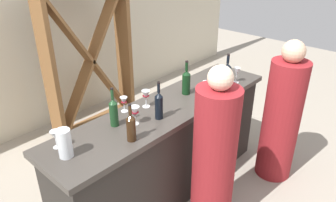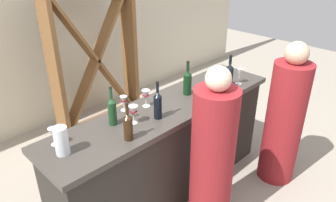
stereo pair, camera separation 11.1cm
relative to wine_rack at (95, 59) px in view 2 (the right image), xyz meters
name	(u,v)px [view 2 (the right image)]	position (x,y,z in m)	size (l,w,h in m)	color
ground_plane	(168,190)	(-0.32, -1.65, -0.95)	(12.00, 12.00, 0.00)	#9E9384
back_wall	(46,22)	(-0.32, 0.55, 0.45)	(8.00, 0.10, 2.80)	beige
bar_counter	(168,151)	(-0.32, -1.65, -0.45)	(2.44, 0.59, 1.00)	#2A2723
wine_rack	(95,59)	(0.00, 0.00, 0.00)	(1.20, 0.28, 1.90)	brown
wine_bottle_leftmost_amber_brown	(128,126)	(-0.91, -1.82, 0.17)	(0.07, 0.07, 0.31)	#331E0F
wine_bottle_second_left_olive_green	(112,110)	(-0.86, -1.56, 0.18)	(0.07, 0.07, 0.33)	#193D1E
wine_bottle_center_near_black	(158,105)	(-0.53, -1.74, 0.18)	(0.07, 0.07, 0.34)	black
wine_bottle_second_right_dark_green	(187,82)	(-0.01, -1.61, 0.18)	(0.08, 0.08, 0.34)	black
wine_bottle_rightmost_near_black	(229,75)	(0.42, -1.79, 0.18)	(0.08, 0.08, 0.34)	black
wine_glass_near_left	(239,73)	(0.56, -1.82, 0.16)	(0.07, 0.07, 0.16)	white
wine_glass_near_center	(207,86)	(0.10, -1.76, 0.15)	(0.07, 0.07, 0.14)	white
wine_glass_near_right	(133,111)	(-0.73, -1.66, 0.16)	(0.08, 0.08, 0.16)	white
wine_glass_far_left	(146,95)	(-0.46, -1.51, 0.16)	(0.08, 0.08, 0.16)	white
wine_glass_far_center	(53,133)	(-1.34, -1.49, 0.15)	(0.07, 0.07, 0.14)	white
wine_glass_far_right	(124,101)	(-0.65, -1.43, 0.14)	(0.06, 0.06, 0.14)	white
water_pitcher	(61,141)	(-1.35, -1.63, 0.16)	(0.10, 0.10, 0.21)	silver
person_left_guest	(284,120)	(0.70, -2.32, -0.25)	(0.38, 0.38, 1.53)	maroon
person_center_guest	(212,160)	(-0.36, -2.21, -0.24)	(0.37, 0.37, 1.54)	maroon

